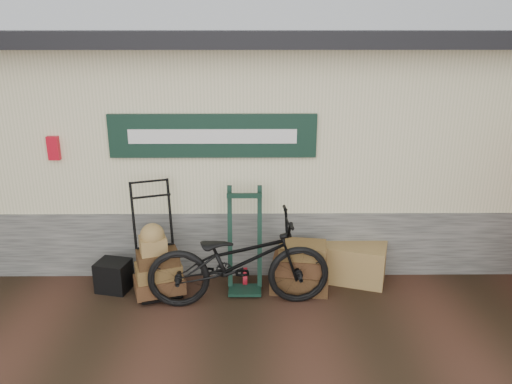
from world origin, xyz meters
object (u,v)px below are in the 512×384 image
(wicker_hamper, at_px, (355,262))
(black_trunk, at_px, (114,276))
(bicycle, at_px, (239,256))
(porter_trolley, at_px, (155,238))
(green_barrow, at_px, (245,240))
(suitcase_stack, at_px, (300,266))

(wicker_hamper, height_order, black_trunk, wicker_hamper)
(black_trunk, bearing_deg, bicycle, -12.30)
(porter_trolley, height_order, black_trunk, porter_trolley)
(wicker_hamper, relative_size, bicycle, 0.36)
(wicker_hamper, distance_m, black_trunk, 3.17)
(green_barrow, distance_m, wicker_hamper, 1.54)
(suitcase_stack, bearing_deg, porter_trolley, -179.31)
(green_barrow, xyz_separation_m, suitcase_stack, (0.70, -0.02, -0.35))
(suitcase_stack, xyz_separation_m, wicker_hamper, (0.76, 0.24, -0.07))
(suitcase_stack, relative_size, bicycle, 0.34)
(black_trunk, xyz_separation_m, bicycle, (1.63, -0.35, 0.44))
(porter_trolley, xyz_separation_m, suitcase_stack, (1.83, 0.02, -0.41))
(porter_trolley, xyz_separation_m, wicker_hamper, (2.59, 0.26, -0.48))
(porter_trolley, relative_size, green_barrow, 1.08)
(black_trunk, bearing_deg, suitcase_stack, 0.02)
(green_barrow, xyz_separation_m, black_trunk, (-1.69, -0.02, -0.48))
(porter_trolley, xyz_separation_m, black_trunk, (-0.57, 0.02, -0.54))
(black_trunk, relative_size, bicycle, 0.18)
(wicker_hamper, distance_m, bicycle, 1.69)
(porter_trolley, bearing_deg, suitcase_stack, -18.38)
(bicycle, bearing_deg, suitcase_stack, -69.29)
(bicycle, bearing_deg, wicker_hamper, -72.71)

